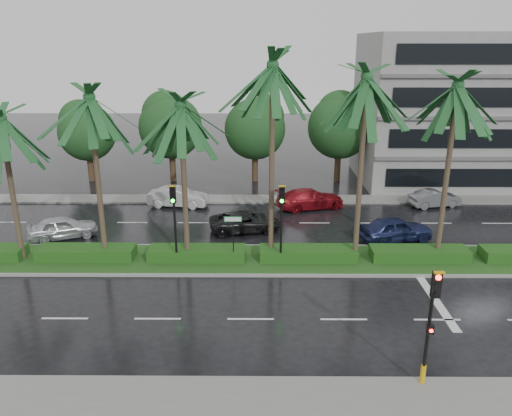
{
  "coord_description": "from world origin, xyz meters",
  "views": [
    {
      "loc": [
        0.35,
        -23.78,
        11.3
      ],
      "look_at": [
        0.19,
        1.5,
        2.86
      ],
      "focal_mm": 35.0,
      "sensor_mm": 36.0,
      "label": 1
    }
  ],
  "objects_px": {
    "signal_median_left": "(174,213)",
    "street_sign": "(233,228)",
    "car_red": "(310,199)",
    "signal_near": "(430,323)",
    "car_darkgrey": "(245,222)",
    "car_silver": "(63,227)",
    "car_grey": "(435,198)",
    "car_white": "(178,197)",
    "car_blue": "(396,229)"
  },
  "relations": [
    {
      "from": "street_sign",
      "to": "car_red",
      "type": "bearing_deg",
      "value": 62.56
    },
    {
      "from": "car_darkgrey",
      "to": "street_sign",
      "type": "bearing_deg",
      "value": 163.59
    },
    {
      "from": "car_silver",
      "to": "car_darkgrey",
      "type": "relative_size",
      "value": 0.89
    },
    {
      "from": "car_blue",
      "to": "car_grey",
      "type": "distance_m",
      "value": 7.91
    },
    {
      "from": "signal_median_left",
      "to": "car_silver",
      "type": "height_order",
      "value": "signal_median_left"
    },
    {
      "from": "car_white",
      "to": "car_blue",
      "type": "bearing_deg",
      "value": -108.79
    },
    {
      "from": "car_red",
      "to": "car_white",
      "type": "bearing_deg",
      "value": 71.24
    },
    {
      "from": "car_silver",
      "to": "car_white",
      "type": "xyz_separation_m",
      "value": [
        6.0,
        6.17,
        0.02
      ]
    },
    {
      "from": "car_silver",
      "to": "car_darkgrey",
      "type": "distance_m",
      "value": 11.07
    },
    {
      "from": "signal_median_left",
      "to": "car_grey",
      "type": "height_order",
      "value": "signal_median_left"
    },
    {
      "from": "signal_median_left",
      "to": "street_sign",
      "type": "xyz_separation_m",
      "value": [
        3.0,
        0.18,
        -0.87
      ]
    },
    {
      "from": "car_white",
      "to": "car_grey",
      "type": "bearing_deg",
      "value": -83.9
    },
    {
      "from": "car_white",
      "to": "car_grey",
      "type": "height_order",
      "value": "car_white"
    },
    {
      "from": "car_silver",
      "to": "car_blue",
      "type": "distance_m",
      "value": 20.0
    },
    {
      "from": "car_silver",
      "to": "street_sign",
      "type": "bearing_deg",
      "value": -132.81
    },
    {
      "from": "signal_near",
      "to": "car_blue",
      "type": "distance_m",
      "value": 13.74
    },
    {
      "from": "car_white",
      "to": "car_grey",
      "type": "relative_size",
      "value": 1.14
    },
    {
      "from": "street_sign",
      "to": "car_white",
      "type": "height_order",
      "value": "street_sign"
    },
    {
      "from": "car_red",
      "to": "car_grey",
      "type": "xyz_separation_m",
      "value": [
        9.0,
        0.39,
        -0.09
      ]
    },
    {
      "from": "car_grey",
      "to": "car_darkgrey",
      "type": "bearing_deg",
      "value": 96.64
    },
    {
      "from": "car_grey",
      "to": "street_sign",
      "type": "bearing_deg",
      "value": 111.94
    },
    {
      "from": "car_red",
      "to": "signal_near",
      "type": "bearing_deg",
      "value": 169.17
    },
    {
      "from": "car_blue",
      "to": "car_grey",
      "type": "bearing_deg",
      "value": -49.04
    },
    {
      "from": "car_darkgrey",
      "to": "signal_near",
      "type": "bearing_deg",
      "value": -167.17
    },
    {
      "from": "signal_median_left",
      "to": "car_red",
      "type": "relative_size",
      "value": 0.9
    },
    {
      "from": "signal_median_left",
      "to": "car_blue",
      "type": "distance_m",
      "value": 13.23
    },
    {
      "from": "car_white",
      "to": "signal_near",
      "type": "bearing_deg",
      "value": -143.95
    },
    {
      "from": "car_white",
      "to": "car_red",
      "type": "bearing_deg",
      "value": -86.11
    },
    {
      "from": "signal_near",
      "to": "street_sign",
      "type": "xyz_separation_m",
      "value": [
        -7.0,
        9.87,
        -0.38
      ]
    },
    {
      "from": "car_silver",
      "to": "car_grey",
      "type": "distance_m",
      "value": 25.28
    },
    {
      "from": "car_grey",
      "to": "car_red",
      "type": "bearing_deg",
      "value": 78.82
    },
    {
      "from": "car_silver",
      "to": "car_grey",
      "type": "relative_size",
      "value": 1.07
    },
    {
      "from": "car_red",
      "to": "car_grey",
      "type": "relative_size",
      "value": 1.3
    },
    {
      "from": "car_silver",
      "to": "signal_near",
      "type": "bearing_deg",
      "value": -150.89
    },
    {
      "from": "car_red",
      "to": "car_silver",
      "type": "bearing_deg",
      "value": 93.9
    },
    {
      "from": "car_white",
      "to": "car_darkgrey",
      "type": "relative_size",
      "value": 0.96
    },
    {
      "from": "signal_near",
      "to": "street_sign",
      "type": "bearing_deg",
      "value": 125.34
    },
    {
      "from": "car_silver",
      "to": "car_grey",
      "type": "bearing_deg",
      "value": -98.65
    },
    {
      "from": "car_silver",
      "to": "signal_median_left",
      "type": "bearing_deg",
      "value": -140.89
    },
    {
      "from": "signal_near",
      "to": "car_grey",
      "type": "bearing_deg",
      "value": 70.61
    },
    {
      "from": "signal_median_left",
      "to": "car_darkgrey",
      "type": "height_order",
      "value": "signal_median_left"
    },
    {
      "from": "car_darkgrey",
      "to": "car_grey",
      "type": "distance_m",
      "value": 14.39
    },
    {
      "from": "signal_near",
      "to": "street_sign",
      "type": "height_order",
      "value": "signal_near"
    },
    {
      "from": "signal_near",
      "to": "car_grey",
      "type": "distance_m",
      "value": 21.17
    },
    {
      "from": "signal_median_left",
      "to": "car_white",
      "type": "height_order",
      "value": "signal_median_left"
    },
    {
      "from": "signal_near",
      "to": "car_red",
      "type": "height_order",
      "value": "signal_near"
    },
    {
      "from": "car_darkgrey",
      "to": "car_grey",
      "type": "height_order",
      "value": "car_darkgrey"
    },
    {
      "from": "signal_near",
      "to": "car_red",
      "type": "xyz_separation_m",
      "value": [
        -2.0,
        19.5,
        -1.8
      ]
    },
    {
      "from": "signal_median_left",
      "to": "street_sign",
      "type": "relative_size",
      "value": 1.68
    },
    {
      "from": "car_white",
      "to": "car_red",
      "type": "relative_size",
      "value": 0.88
    }
  ]
}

